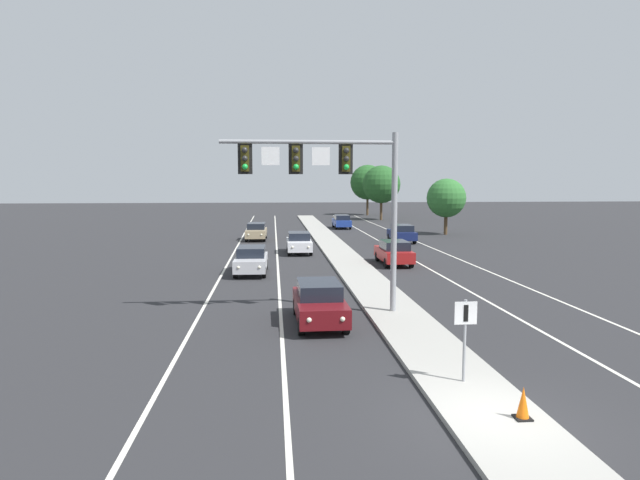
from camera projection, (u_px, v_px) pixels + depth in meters
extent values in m
plane|color=#28282B|center=(495.00, 421.00, 12.24)|extent=(260.00, 260.00, 0.00)
cube|color=#9E9B93|center=(363.00, 278.00, 30.06)|extent=(2.40, 110.00, 0.15)
cube|color=silver|center=(278.00, 262.00, 36.60)|extent=(0.14, 100.00, 0.01)
cube|color=silver|center=(414.00, 260.00, 37.40)|extent=(0.14, 100.00, 0.01)
cube|color=silver|center=(228.00, 262.00, 36.31)|extent=(0.14, 100.00, 0.01)
cube|color=silver|center=(460.00, 259.00, 37.69)|extent=(0.14, 100.00, 0.01)
cylinder|color=gray|center=(394.00, 223.00, 21.73)|extent=(0.24, 0.24, 7.20)
cylinder|color=gray|center=(308.00, 142.00, 21.09)|extent=(6.90, 0.16, 0.16)
cube|color=black|center=(346.00, 159.00, 21.33)|extent=(0.56, 0.06, 1.20)
cube|color=#38330F|center=(346.00, 159.00, 21.29)|extent=(0.32, 0.32, 1.00)
sphere|color=#282828|center=(346.00, 150.00, 21.09)|extent=(0.22, 0.22, 0.22)
sphere|color=#282828|center=(346.00, 159.00, 21.12)|extent=(0.22, 0.22, 0.22)
sphere|color=green|center=(346.00, 167.00, 21.16)|extent=(0.22, 0.22, 0.22)
cube|color=black|center=(296.00, 159.00, 21.16)|extent=(0.56, 0.06, 1.20)
cube|color=#38330F|center=(296.00, 159.00, 21.12)|extent=(0.32, 0.32, 1.00)
sphere|color=#282828|center=(296.00, 150.00, 20.92)|extent=(0.22, 0.22, 0.22)
sphere|color=#282828|center=(296.00, 159.00, 20.95)|extent=(0.22, 0.22, 0.22)
sphere|color=green|center=(296.00, 167.00, 20.99)|extent=(0.22, 0.22, 0.22)
cube|color=black|center=(245.00, 159.00, 20.99)|extent=(0.56, 0.06, 1.20)
cube|color=#38330F|center=(245.00, 159.00, 20.95)|extent=(0.32, 0.32, 1.00)
sphere|color=#282828|center=(245.00, 150.00, 20.75)|extent=(0.22, 0.22, 0.22)
sphere|color=#282828|center=(245.00, 158.00, 20.78)|extent=(0.22, 0.22, 0.22)
sphere|color=green|center=(245.00, 167.00, 20.82)|extent=(0.22, 0.22, 0.22)
cube|color=white|center=(321.00, 156.00, 21.17)|extent=(0.70, 0.04, 0.70)
cube|color=white|center=(270.00, 156.00, 21.00)|extent=(0.70, 0.04, 0.70)
cylinder|color=gray|center=(465.00, 341.00, 14.18)|extent=(0.08, 0.08, 2.20)
cube|color=white|center=(466.00, 313.00, 14.07)|extent=(0.60, 0.03, 0.60)
cube|color=black|center=(466.00, 313.00, 14.05)|extent=(0.12, 0.01, 0.44)
cube|color=#5B0F14|center=(319.00, 306.00, 20.61)|extent=(1.87, 4.43, 0.70)
cube|color=black|center=(319.00, 289.00, 20.76)|extent=(1.62, 2.40, 0.56)
sphere|color=#EAE5C6|center=(343.00, 319.00, 18.51)|extent=(0.18, 0.18, 0.18)
sphere|color=#EAE5C6|center=(309.00, 320.00, 18.39)|extent=(0.18, 0.18, 0.18)
cylinder|color=black|center=(346.00, 325.00, 19.25)|extent=(0.23, 0.64, 0.64)
cylinder|color=black|center=(301.00, 326.00, 19.09)|extent=(0.23, 0.64, 0.64)
cylinder|color=black|center=(335.00, 306.00, 22.22)|extent=(0.23, 0.64, 0.64)
cylinder|color=black|center=(296.00, 307.00, 22.05)|extent=(0.23, 0.64, 0.64)
cube|color=#B7B7BC|center=(251.00, 262.00, 31.85)|extent=(1.89, 4.44, 0.70)
cube|color=black|center=(251.00, 251.00, 32.00)|extent=(1.63, 2.41, 0.56)
sphere|color=#EAE5C6|center=(259.00, 267.00, 29.72)|extent=(0.18, 0.18, 0.18)
sphere|color=#EAE5C6|center=(238.00, 267.00, 29.64)|extent=(0.18, 0.18, 0.18)
cylinder|color=black|center=(264.00, 272.00, 30.45)|extent=(0.23, 0.64, 0.64)
cylinder|color=black|center=(235.00, 273.00, 30.34)|extent=(0.23, 0.64, 0.64)
cylinder|color=black|center=(266.00, 264.00, 33.42)|extent=(0.23, 0.64, 0.64)
cylinder|color=black|center=(240.00, 265.00, 33.32)|extent=(0.23, 0.64, 0.64)
cube|color=silver|center=(299.00, 244.00, 40.99)|extent=(1.81, 4.40, 0.70)
cube|color=black|center=(299.00, 236.00, 41.14)|extent=(1.59, 2.38, 0.56)
sphere|color=#EAE5C6|center=(308.00, 247.00, 38.87)|extent=(0.18, 0.18, 0.18)
sphere|color=#EAE5C6|center=(292.00, 247.00, 38.78)|extent=(0.18, 0.18, 0.18)
cylinder|color=black|center=(311.00, 251.00, 39.61)|extent=(0.22, 0.64, 0.64)
cylinder|color=black|center=(289.00, 252.00, 39.47)|extent=(0.22, 0.64, 0.64)
cylinder|color=black|center=(308.00, 247.00, 42.58)|extent=(0.22, 0.64, 0.64)
cylinder|color=black|center=(288.00, 247.00, 42.45)|extent=(0.22, 0.64, 0.64)
cube|color=tan|center=(256.00, 233.00, 50.19)|extent=(1.92, 4.45, 0.70)
cube|color=black|center=(256.00, 226.00, 50.34)|extent=(1.65, 2.42, 0.56)
sphere|color=#EAE5C6|center=(261.00, 235.00, 48.06)|extent=(0.18, 0.18, 0.18)
sphere|color=#EAE5C6|center=(248.00, 235.00, 47.99)|extent=(0.18, 0.18, 0.18)
cylinder|color=black|center=(264.00, 238.00, 48.79)|extent=(0.24, 0.65, 0.64)
cylinder|color=black|center=(247.00, 238.00, 48.69)|extent=(0.24, 0.65, 0.64)
cylinder|color=black|center=(266.00, 235.00, 51.76)|extent=(0.24, 0.65, 0.64)
cylinder|color=black|center=(249.00, 235.00, 51.67)|extent=(0.24, 0.65, 0.64)
cube|color=maroon|center=(394.00, 254.00, 35.44)|extent=(1.82, 4.41, 0.70)
cube|color=black|center=(395.00, 245.00, 35.16)|extent=(1.59, 2.38, 0.56)
sphere|color=#EAE5C6|center=(379.00, 249.00, 37.55)|extent=(0.18, 0.18, 0.18)
sphere|color=#EAE5C6|center=(395.00, 249.00, 37.64)|extent=(0.18, 0.18, 0.18)
cylinder|color=black|center=(377.00, 256.00, 36.90)|extent=(0.22, 0.64, 0.64)
cylinder|color=black|center=(400.00, 256.00, 37.03)|extent=(0.22, 0.64, 0.64)
cylinder|color=black|center=(386.00, 263.00, 33.93)|extent=(0.22, 0.64, 0.64)
cylinder|color=black|center=(411.00, 263.00, 34.06)|extent=(0.22, 0.64, 0.64)
cube|color=#141E4C|center=(402.00, 235.00, 48.53)|extent=(1.81, 4.40, 0.70)
cube|color=black|center=(402.00, 228.00, 48.24)|extent=(1.59, 2.38, 0.56)
sphere|color=#EAE5C6|center=(390.00, 232.00, 50.63)|extent=(0.18, 0.18, 0.18)
sphere|color=#EAE5C6|center=(402.00, 232.00, 50.73)|extent=(0.18, 0.18, 0.18)
cylinder|color=black|center=(389.00, 237.00, 49.98)|extent=(0.22, 0.64, 0.64)
cylinder|color=black|center=(406.00, 237.00, 50.12)|extent=(0.22, 0.64, 0.64)
cylinder|color=black|center=(397.00, 240.00, 47.01)|extent=(0.22, 0.64, 0.64)
cylinder|color=black|center=(415.00, 240.00, 47.14)|extent=(0.22, 0.64, 0.64)
cube|color=navy|center=(342.00, 223.00, 62.78)|extent=(1.81, 4.41, 0.70)
cube|color=black|center=(342.00, 217.00, 62.49)|extent=(1.59, 2.38, 0.56)
sphere|color=#EAE5C6|center=(335.00, 221.00, 64.89)|extent=(0.18, 0.18, 0.18)
sphere|color=#EAE5C6|center=(344.00, 221.00, 64.98)|extent=(0.18, 0.18, 0.18)
cylinder|color=black|center=(333.00, 225.00, 64.24)|extent=(0.22, 0.64, 0.64)
cylinder|color=black|center=(347.00, 225.00, 64.37)|extent=(0.22, 0.64, 0.64)
cylinder|color=black|center=(336.00, 227.00, 61.27)|extent=(0.22, 0.64, 0.64)
cylinder|color=black|center=(350.00, 227.00, 61.40)|extent=(0.22, 0.64, 0.64)
cube|color=black|center=(522.00, 418.00, 12.03)|extent=(0.36, 0.36, 0.04)
cone|color=orange|center=(523.00, 402.00, 11.99)|extent=(0.28, 0.28, 0.70)
cylinder|color=#4C3823|center=(446.00, 224.00, 55.30)|extent=(0.36, 0.36, 2.17)
sphere|color=#2D6B2D|center=(446.00, 198.00, 55.02)|extent=(3.96, 3.96, 3.96)
cylinder|color=#4C3823|center=(367.00, 206.00, 87.48)|extent=(0.36, 0.36, 3.07)
sphere|color=#235623|center=(368.00, 182.00, 87.08)|extent=(5.61, 5.61, 5.61)
cylinder|color=#4C3823|center=(381.00, 210.00, 76.51)|extent=(0.36, 0.36, 2.91)
sphere|color=#235623|center=(381.00, 184.00, 76.12)|extent=(5.32, 5.32, 5.32)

